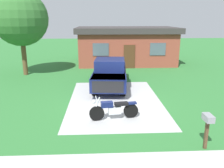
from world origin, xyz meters
TOP-DOWN VIEW (x-y plane):
  - ground_plane at (0.00, 0.00)m, footprint 80.00×80.00m
  - driveway_pad at (0.00, 0.00)m, footprint 4.92×7.52m
  - motorcycle at (-0.20, -2.37)m, footprint 2.20×0.72m
  - pickup_truck at (-0.15, 2.81)m, footprint 2.48×5.77m
  - mailbox at (2.82, -4.95)m, footprint 0.26×0.48m
  - shade_tree at (-6.74, 6.46)m, footprint 4.14×4.14m
  - neighbor_house at (1.78, 10.96)m, footprint 9.60×5.60m

SIDE VIEW (x-z plane):
  - ground_plane at x=0.00m, z-range 0.00..0.00m
  - driveway_pad at x=0.00m, z-range 0.00..0.01m
  - motorcycle at x=-0.20m, z-range -0.07..1.02m
  - pickup_truck at x=-0.15m, z-range 0.00..1.90m
  - mailbox at x=2.82m, z-range 0.35..1.61m
  - neighbor_house at x=1.78m, z-range 0.04..3.54m
  - shade_tree at x=-6.74m, z-range 1.12..7.53m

